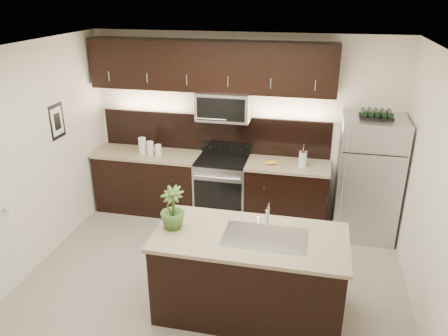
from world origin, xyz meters
name	(u,v)px	position (x,y,z in m)	size (l,w,h in m)	color
ground	(212,285)	(0.00, 0.00, 0.00)	(4.50, 4.50, 0.00)	gray
room_walls	(199,151)	(-0.11, -0.04, 1.70)	(4.52, 4.02, 2.71)	silver
counter_run	(209,186)	(-0.46, 1.69, 0.47)	(3.51, 0.65, 0.94)	black
upper_fixtures	(212,74)	(-0.43, 1.84, 2.14)	(3.49, 0.40, 1.66)	black
island	(249,274)	(0.50, -0.34, 0.47)	(1.96, 0.96, 0.94)	black
sink_faucet	(265,235)	(0.65, -0.33, 0.96)	(0.84, 0.50, 0.28)	silver
refrigerator	(368,178)	(1.80, 1.63, 0.85)	(0.82, 0.74, 1.70)	#B2B2B7
wine_rack	(376,114)	(1.80, 1.63, 1.75)	(0.42, 0.26, 0.10)	black
plant	(172,208)	(-0.32, -0.35, 1.17)	(0.26, 0.26, 0.46)	#395823
canisters	(148,148)	(-1.37, 1.62, 1.05)	(0.37, 0.15, 0.25)	silver
french_press	(303,158)	(0.91, 1.64, 1.06)	(0.11, 0.11, 0.33)	silver
bananas	(267,163)	(0.42, 1.61, 0.97)	(0.17, 0.13, 0.05)	gold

